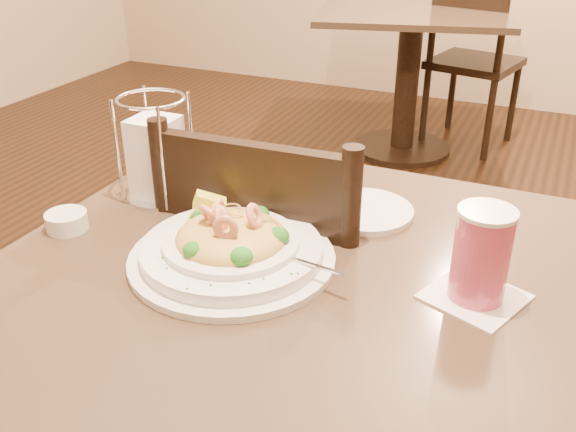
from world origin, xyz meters
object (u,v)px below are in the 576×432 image
at_px(background_table, 409,56).
at_px(dining_chair_far, 472,56).
at_px(bread_basket, 251,190).
at_px(butter_ramekin, 67,221).
at_px(napkin_caddy, 156,156).
at_px(side_plate, 364,211).
at_px(main_table, 283,380).
at_px(dining_chair_near, 281,304).
at_px(pasta_bowl, 231,245).
at_px(drink_glass, 481,256).

distance_m(background_table, dining_chair_far, 0.36).
height_order(bread_basket, butter_ramekin, bread_basket).
xyz_separation_m(bread_basket, napkin_caddy, (-0.16, -0.07, 0.07)).
bearing_deg(side_plate, main_table, -105.16).
relative_size(main_table, bread_basket, 4.05).
height_order(dining_chair_near, pasta_bowl, dining_chair_near).
relative_size(napkin_caddy, butter_ramekin, 2.80).
height_order(main_table, pasta_bowl, pasta_bowl).
distance_m(dining_chair_near, butter_ramekin, 0.48).
relative_size(main_table, side_plate, 4.99).
height_order(dining_chair_far, napkin_caddy, napkin_caddy).
bearing_deg(side_plate, drink_glass, -39.57).
height_order(dining_chair_near, side_plate, dining_chair_near).
bearing_deg(pasta_bowl, background_table, 97.67).
height_order(main_table, drink_glass, drink_glass).
distance_m(background_table, butter_ramekin, 2.51).
bearing_deg(side_plate, bread_basket, -172.21).
xyz_separation_m(main_table, butter_ramekin, (-0.40, -0.04, 0.25)).
distance_m(drink_glass, butter_ramekin, 0.70).
bearing_deg(napkin_caddy, main_table, -22.27).
bearing_deg(drink_glass, side_plate, 140.43).
xyz_separation_m(background_table, butter_ramekin, (0.02, -2.50, 0.25)).
distance_m(main_table, butter_ramekin, 0.47).
xyz_separation_m(drink_glass, napkin_caddy, (-0.62, 0.10, 0.02)).
xyz_separation_m(main_table, dining_chair_near, (-0.11, 0.23, -0.02)).
bearing_deg(bread_basket, butter_ramekin, -134.65).
bearing_deg(napkin_caddy, side_plate, 13.93).
distance_m(dining_chair_near, pasta_bowl, 0.39).
relative_size(drink_glass, butter_ramekin, 2.27).
xyz_separation_m(main_table, pasta_bowl, (-0.08, -0.02, 0.27)).
relative_size(dining_chair_near, side_plate, 5.15).
distance_m(drink_glass, bread_basket, 0.48).
height_order(dining_chair_far, side_plate, dining_chair_far).
bearing_deg(napkin_caddy, drink_glass, -8.95).
height_order(background_table, napkin_caddy, napkin_caddy).
relative_size(dining_chair_near, drink_glass, 5.64).
height_order(main_table, dining_chair_far, dining_chair_far).
xyz_separation_m(main_table, background_table, (-0.41, 2.46, 0.00)).
height_order(napkin_caddy, butter_ramekin, napkin_caddy).
bearing_deg(dining_chair_near, side_plate, 176.19).
distance_m(bread_basket, butter_ramekin, 0.34).
height_order(background_table, dining_chair_far, dining_chair_far).
xyz_separation_m(pasta_bowl, butter_ramekin, (-0.32, -0.02, -0.01)).
xyz_separation_m(background_table, side_plate, (0.47, -2.23, 0.24)).
relative_size(pasta_bowl, drink_glass, 2.24).
bearing_deg(main_table, dining_chair_far, 92.78).
relative_size(dining_chair_near, butter_ramekin, 12.82).
bearing_deg(bread_basket, pasta_bowl, -70.31).
bearing_deg(background_table, butter_ramekin, -89.64).
height_order(background_table, side_plate, side_plate).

